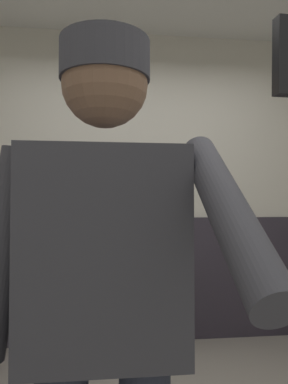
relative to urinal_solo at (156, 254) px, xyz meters
name	(u,v)px	position (x,y,z in m)	size (l,w,h in m)	color
wall_back	(142,185)	(-0.09, 0.22, 0.59)	(4.29, 0.12, 2.74)	beige
wainscot_band_back	(143,279)	(-0.09, 0.14, -0.24)	(3.69, 0.03, 1.08)	#2D2833
urinal_solo	(156,254)	(0.00, 0.00, 0.00)	(0.40, 0.34, 1.24)	white
person	(104,287)	(-0.45, -2.07, 0.20)	(0.65, 0.60, 1.64)	#2D3342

